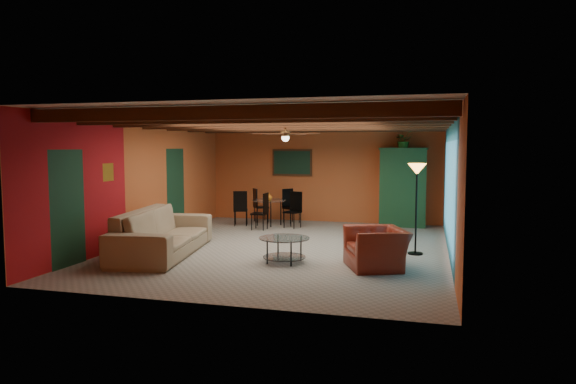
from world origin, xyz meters
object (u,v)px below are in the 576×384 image
(armchair, at_px, (376,248))
(potted_plant, at_px, (404,140))
(floor_lamp, at_px, (416,209))
(coffee_table, at_px, (284,250))
(dining_table, at_px, (269,208))
(vase, at_px, (269,187))
(sofa, at_px, (163,232))
(armoire, at_px, (403,188))

(armchair, relative_size, potted_plant, 2.04)
(armchair, distance_m, floor_lamp, 1.60)
(coffee_table, height_order, dining_table, dining_table)
(vase, bearing_deg, dining_table, 0.00)
(sofa, bearing_deg, armchair, -100.45)
(sofa, height_order, potted_plant, potted_plant)
(armchair, xyz_separation_m, armoire, (0.20, 5.02, 0.66))
(coffee_table, height_order, armoire, armoire)
(armoire, bearing_deg, vase, -164.37)
(coffee_table, height_order, vase, vase)
(sofa, relative_size, floor_lamp, 1.69)
(coffee_table, bearing_deg, sofa, 178.07)
(armoire, distance_m, potted_plant, 1.27)
(armoire, xyz_separation_m, vase, (-3.45, -0.82, 0.03))
(sofa, bearing_deg, potted_plant, -50.54)
(sofa, relative_size, coffee_table, 3.27)
(floor_lamp, distance_m, potted_plant, 3.93)
(sofa, relative_size, armchair, 2.81)
(dining_table, distance_m, vase, 0.56)
(armchair, relative_size, coffee_table, 1.16)
(coffee_table, bearing_deg, potted_plant, 69.72)
(dining_table, height_order, vase, vase)
(sofa, bearing_deg, dining_table, -21.36)
(dining_table, bearing_deg, floor_lamp, -36.14)
(armoire, distance_m, vase, 3.55)
(armoire, height_order, vase, armoire)
(sofa, xyz_separation_m, potted_plant, (4.33, 4.94, 1.83))
(dining_table, xyz_separation_m, vase, (0.00, 0.00, 0.56))
(potted_plant, bearing_deg, armchair, -92.33)
(sofa, distance_m, floor_lamp, 4.95)
(floor_lamp, bearing_deg, potted_plant, 96.61)
(coffee_table, xyz_separation_m, vase, (-1.59, 4.20, 0.80))
(dining_table, height_order, armoire, armoire)
(vase, bearing_deg, sofa, -102.08)
(coffee_table, distance_m, potted_plant, 5.73)
(armoire, bearing_deg, coffee_table, -108.05)
(floor_lamp, bearing_deg, armoire, 96.61)
(sofa, distance_m, armoire, 6.59)
(vase, bearing_deg, armchair, -52.31)
(coffee_table, relative_size, potted_plant, 1.75)
(dining_table, xyz_separation_m, potted_plant, (3.45, 0.82, 1.80))
(floor_lamp, relative_size, vase, 9.93)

